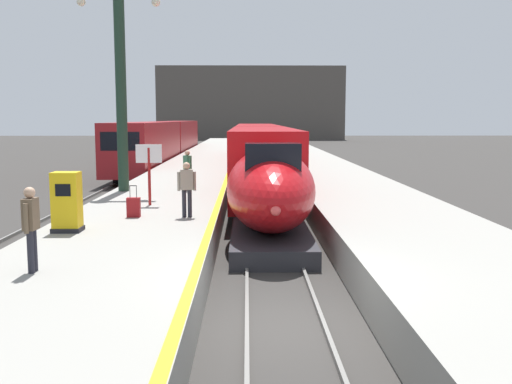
# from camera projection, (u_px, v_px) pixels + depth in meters

# --- Properties ---
(ground_plane) EXTENTS (260.00, 260.00, 0.00)m
(ground_plane) POSITION_uv_depth(u_px,v_px,m) (285.00, 327.00, 11.45)
(ground_plane) COLOR #33302D
(platform_left) EXTENTS (4.80, 110.00, 1.05)m
(platform_left) POSITION_uv_depth(u_px,v_px,m) (193.00, 177.00, 35.88)
(platform_left) COLOR gray
(platform_left) RESTS_ON ground
(platform_right) EXTENTS (4.80, 110.00, 1.05)m
(platform_right) POSITION_uv_depth(u_px,v_px,m) (325.00, 176.00, 36.00)
(platform_right) COLOR gray
(platform_right) RESTS_ON ground
(platform_left_safety_stripe) EXTENTS (0.20, 107.80, 0.01)m
(platform_left_safety_stripe) POSITION_uv_depth(u_px,v_px,m) (230.00, 168.00, 35.85)
(platform_left_safety_stripe) COLOR yellow
(platform_left_safety_stripe) RESTS_ON platform_left
(rail_main_left) EXTENTS (0.08, 110.00, 0.12)m
(rail_main_left) POSITION_uv_depth(u_px,v_px,m) (247.00, 179.00, 38.72)
(rail_main_left) COLOR slate
(rail_main_left) RESTS_ON ground
(rail_main_right) EXTENTS (0.08, 110.00, 0.12)m
(rail_main_right) POSITION_uv_depth(u_px,v_px,m) (270.00, 179.00, 38.74)
(rail_main_right) COLOR slate
(rail_main_right) RESTS_ON ground
(rail_secondary_left) EXTENTS (0.08, 110.00, 0.12)m
(rail_secondary_left) POSITION_uv_depth(u_px,v_px,m) (124.00, 180.00, 38.59)
(rail_secondary_left) COLOR slate
(rail_secondary_left) RESTS_ON ground
(rail_secondary_right) EXTENTS (0.08, 110.00, 0.12)m
(rail_secondary_right) POSITION_uv_depth(u_px,v_px,m) (147.00, 179.00, 38.62)
(rail_secondary_right) COLOR slate
(rail_secondary_right) RESTS_ON ground
(highspeed_train_main) EXTENTS (2.92, 38.42, 3.60)m
(highspeed_train_main) POSITION_uv_depth(u_px,v_px,m) (260.00, 156.00, 33.66)
(highspeed_train_main) COLOR #B20F14
(highspeed_train_main) RESTS_ON ground
(regional_train_adjacent) EXTENTS (2.85, 36.60, 3.80)m
(regional_train_adjacent) POSITION_uv_depth(u_px,v_px,m) (164.00, 140.00, 51.88)
(regional_train_adjacent) COLOR maroon
(regional_train_adjacent) RESTS_ON ground
(station_column_mid) EXTENTS (4.00, 0.68, 8.62)m
(station_column_mid) POSITION_uv_depth(u_px,v_px,m) (120.00, 64.00, 23.81)
(station_column_mid) COLOR #1E3828
(station_column_mid) RESTS_ON platform_left
(passenger_near_edge) EXTENTS (0.56, 0.27, 1.69)m
(passenger_near_edge) POSITION_uv_depth(u_px,v_px,m) (187.00, 185.00, 17.83)
(passenger_near_edge) COLOR #23232D
(passenger_near_edge) RESTS_ON platform_left
(passenger_mid_platform) EXTENTS (0.38, 0.50, 1.69)m
(passenger_mid_platform) POSITION_uv_depth(u_px,v_px,m) (187.00, 167.00, 24.50)
(passenger_mid_platform) COLOR #23232D
(passenger_mid_platform) RESTS_ON platform_left
(passenger_far_waiting) EXTENTS (0.22, 0.57, 1.69)m
(passenger_far_waiting) POSITION_uv_depth(u_px,v_px,m) (31.00, 223.00, 11.40)
(passenger_far_waiting) COLOR #23232D
(passenger_far_waiting) RESTS_ON platform_left
(rolling_suitcase) EXTENTS (0.40, 0.22, 0.98)m
(rolling_suitcase) POSITION_uv_depth(u_px,v_px,m) (134.00, 207.00, 17.92)
(rolling_suitcase) COLOR maroon
(rolling_suitcase) RESTS_ON platform_left
(ticket_machine_yellow) EXTENTS (0.76, 0.62, 1.60)m
(ticket_machine_yellow) POSITION_uv_depth(u_px,v_px,m) (67.00, 204.00, 15.58)
(ticket_machine_yellow) COLOR yellow
(ticket_machine_yellow) RESTS_ON platform_left
(departure_info_board) EXTENTS (0.90, 0.10, 2.12)m
(departure_info_board) POSITION_uv_depth(u_px,v_px,m) (149.00, 162.00, 20.29)
(departure_info_board) COLOR maroon
(departure_info_board) RESTS_ON platform_left
(terminus_back_wall) EXTENTS (36.00, 2.00, 14.00)m
(terminus_back_wall) POSITION_uv_depth(u_px,v_px,m) (251.00, 103.00, 111.77)
(terminus_back_wall) COLOR #4C4742
(terminus_back_wall) RESTS_ON ground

